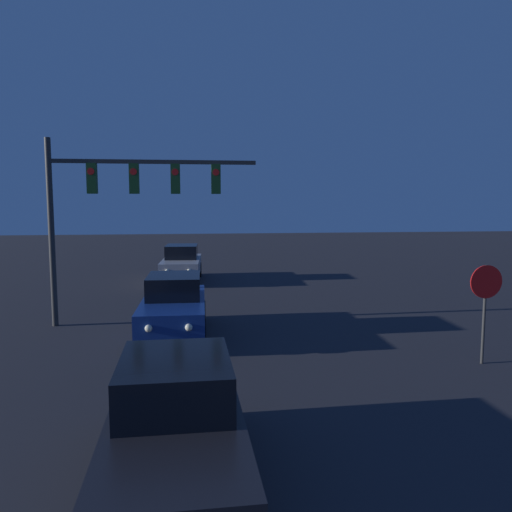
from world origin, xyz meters
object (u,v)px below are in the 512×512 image
Objects in this scene: car_near at (176,424)px; car_mid at (174,306)px; car_far at (182,263)px; traffic_signal_mast at (121,194)px; stop_sign at (485,295)px.

car_near and car_mid have the same top height.
car_far is 8.96m from traffic_signal_mast.
car_mid is at bearing 154.38° from stop_sign.
traffic_signal_mast is (-1.84, 9.16, 3.15)m from car_near.
stop_sign reaches higher than car_far.
traffic_signal_mast reaches higher than car_near.
stop_sign is (6.94, 4.15, 0.79)m from car_near.
car_far is 15.08m from stop_sign.
car_near is 0.72× the size of traffic_signal_mast.
traffic_signal_mast is at bearing -43.26° from car_mid.
car_near is at bearing -78.62° from traffic_signal_mast.
car_near is 8.13m from stop_sign.
car_far is 1.95× the size of stop_sign.
car_far is at bearing -89.96° from car_near.
traffic_signal_mast is at bearing 150.33° from stop_sign.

